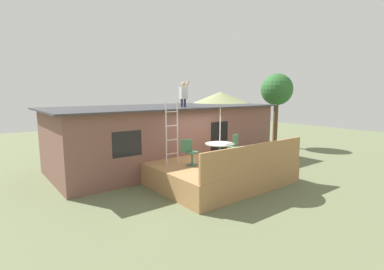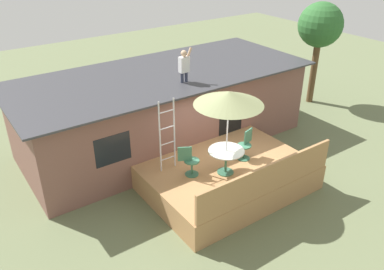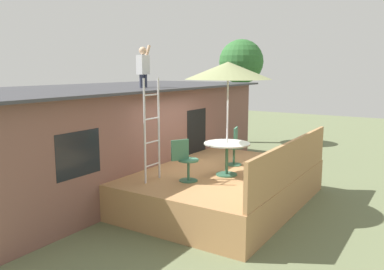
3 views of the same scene
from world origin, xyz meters
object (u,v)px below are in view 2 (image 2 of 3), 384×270
(patio_table, at_px, (226,155))
(patio_chair_right, at_px, (245,145))
(person_figure, at_px, (184,64))
(backyard_tree, at_px, (320,26))
(patio_umbrella, at_px, (229,98))
(step_ladder, at_px, (167,136))
(patio_chair_left, at_px, (189,161))

(patio_table, bearing_deg, patio_chair_right, 16.81)
(person_figure, xyz_separation_m, backyard_tree, (7.38, 0.68, 0.11))
(patio_chair_right, xyz_separation_m, backyard_tree, (6.74, 3.06, 2.16))
(patio_table, bearing_deg, patio_umbrella, 90.00)
(patio_umbrella, height_order, person_figure, person_figure)
(person_figure, bearing_deg, patio_table, -98.11)
(step_ladder, xyz_separation_m, patio_chair_right, (2.27, -0.84, -0.64))
(backyard_tree, bearing_deg, person_figure, -174.72)
(patio_umbrella, relative_size, person_figure, 2.29)
(step_ladder, relative_size, person_figure, 1.98)
(step_ladder, relative_size, patio_chair_right, 2.39)
(patio_chair_left, bearing_deg, step_ladder, 145.85)
(step_ladder, distance_m, patio_chair_left, 0.96)
(patio_umbrella, bearing_deg, patio_table, -90.00)
(patio_chair_left, height_order, patio_chair_right, same)
(patio_umbrella, height_order, patio_chair_left, patio_umbrella)
(patio_umbrella, relative_size, patio_chair_right, 2.76)
(patio_chair_left, xyz_separation_m, patio_chair_right, (1.95, -0.20, 0.00))
(step_ladder, bearing_deg, patio_chair_left, -63.08)
(step_ladder, bearing_deg, patio_chair_right, -20.26)
(patio_table, xyz_separation_m, patio_chair_left, (-0.93, 0.51, -0.13))
(patio_table, relative_size, patio_chair_right, 1.13)
(person_figure, relative_size, patio_chair_left, 1.21)
(patio_chair_left, distance_m, patio_chair_right, 1.96)
(patio_umbrella, height_order, backyard_tree, backyard_tree)
(patio_table, height_order, step_ladder, step_ladder)
(person_figure, distance_m, patio_chair_left, 3.26)
(patio_umbrella, bearing_deg, step_ladder, 137.42)
(step_ladder, relative_size, backyard_tree, 0.50)
(patio_table, bearing_deg, backyard_tree, 23.44)
(patio_chair_left, height_order, backyard_tree, backyard_tree)
(step_ladder, height_order, backyard_tree, backyard_tree)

